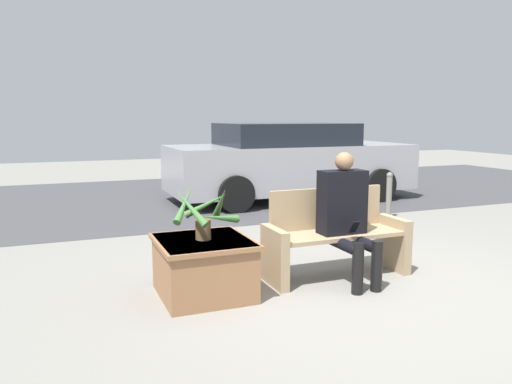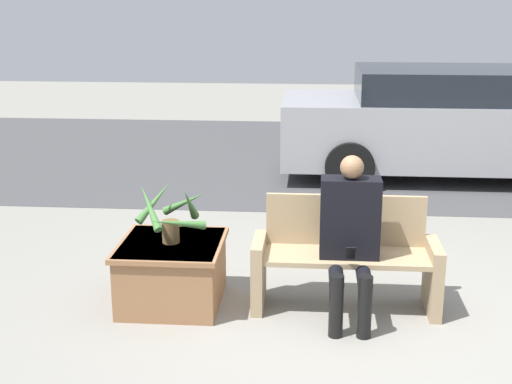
{
  "view_description": "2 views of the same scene",
  "coord_description": "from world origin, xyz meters",
  "px_view_note": "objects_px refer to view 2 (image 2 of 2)",
  "views": [
    {
      "loc": [
        -2.55,
        -3.8,
        1.58
      ],
      "look_at": [
        -0.79,
        0.56,
        0.87
      ],
      "focal_mm": 35.0,
      "sensor_mm": 36.0,
      "label": 1
    },
    {
      "loc": [
        -0.29,
        -4.87,
        2.39
      ],
      "look_at": [
        -0.71,
        0.39,
        0.92
      ],
      "focal_mm": 50.0,
      "sensor_mm": 36.0,
      "label": 2
    }
  ],
  "objects_px": {
    "person_seated": "(350,231)",
    "parked_car": "(453,123)",
    "potted_plant": "(171,213)",
    "bench": "(345,258)",
    "planter_box": "(172,270)"
  },
  "relations": [
    {
      "from": "parked_car",
      "to": "potted_plant",
      "type": "bearing_deg",
      "value": -123.73
    },
    {
      "from": "person_seated",
      "to": "parked_car",
      "type": "height_order",
      "value": "parked_car"
    },
    {
      "from": "parked_car",
      "to": "person_seated",
      "type": "bearing_deg",
      "value": -109.15
    },
    {
      "from": "bench",
      "to": "potted_plant",
      "type": "xyz_separation_m",
      "value": [
        -1.36,
        -0.06,
        0.35
      ]
    },
    {
      "from": "bench",
      "to": "planter_box",
      "type": "relative_size",
      "value": 1.69
    },
    {
      "from": "planter_box",
      "to": "potted_plant",
      "type": "bearing_deg",
      "value": -16.04
    },
    {
      "from": "planter_box",
      "to": "potted_plant",
      "type": "relative_size",
      "value": 1.4
    },
    {
      "from": "potted_plant",
      "to": "bench",
      "type": "bearing_deg",
      "value": 2.49
    },
    {
      "from": "person_seated",
      "to": "potted_plant",
      "type": "xyz_separation_m",
      "value": [
        -1.38,
        0.11,
        0.07
      ]
    },
    {
      "from": "person_seated",
      "to": "planter_box",
      "type": "bearing_deg",
      "value": 175.33
    },
    {
      "from": "person_seated",
      "to": "planter_box",
      "type": "distance_m",
      "value": 1.45
    },
    {
      "from": "potted_plant",
      "to": "parked_car",
      "type": "distance_m",
      "value": 5.32
    },
    {
      "from": "parked_car",
      "to": "bench",
      "type": "bearing_deg",
      "value": -110.07
    },
    {
      "from": "planter_box",
      "to": "potted_plant",
      "type": "distance_m",
      "value": 0.48
    },
    {
      "from": "planter_box",
      "to": "parked_car",
      "type": "xyz_separation_m",
      "value": [
        2.96,
        4.42,
        0.45
      ]
    }
  ]
}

